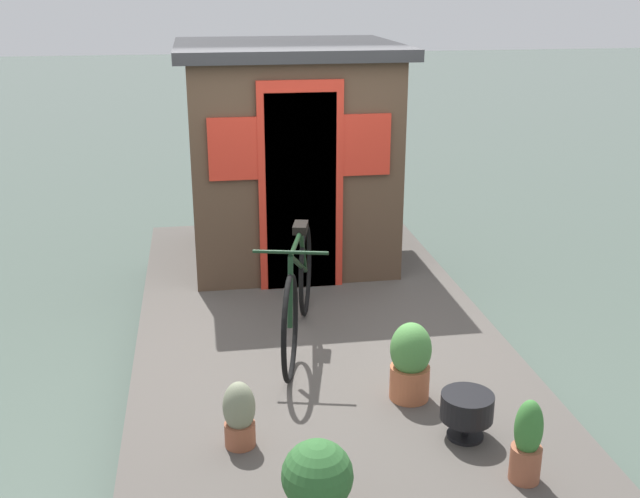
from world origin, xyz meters
name	(u,v)px	position (x,y,z in m)	size (l,w,h in m)	color
ground_plane	(316,372)	(0.00, 0.00, 0.00)	(60.00, 60.00, 0.00)	#47564C
houseboat_deck	(316,349)	(0.00, 0.00, 0.21)	(5.58, 2.75, 0.42)	#4C4742
houseboat_cabin	(289,152)	(1.68, 0.00, 1.44)	(1.90, 2.02, 2.03)	#4C3828
bicycle	(298,292)	(-0.27, 0.17, 0.82)	(1.78, 0.58, 0.88)	black
potted_plant_rosemary	(527,443)	(-2.13, -0.80, 0.64)	(0.17, 0.17, 0.48)	#935138
potted_plant_thyme	(317,481)	(-2.30, 0.35, 0.65)	(0.36, 0.36, 0.45)	#C6754C
potted_plant_fern	(410,362)	(-1.20, -0.42, 0.68)	(0.26, 0.26, 0.52)	#B2603D
potted_plant_geranium	(239,415)	(-1.56, 0.69, 0.62)	(0.19, 0.19, 0.41)	#935138
charcoal_grill	(467,408)	(-1.69, -0.63, 0.61)	(0.31, 0.31, 0.28)	black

